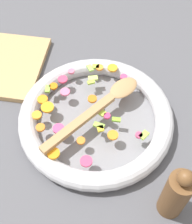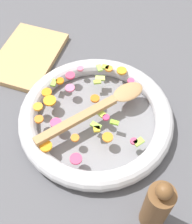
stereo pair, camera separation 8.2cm
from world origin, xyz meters
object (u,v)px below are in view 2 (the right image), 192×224
(skillet, at_px, (96,118))
(cutting_board, at_px, (28,56))
(pepper_mill, at_px, (157,206))
(wooden_spoon, at_px, (103,106))

(skillet, height_order, cutting_board, skillet)
(pepper_mill, bearing_deg, skillet, -135.25)
(cutting_board, bearing_deg, skillet, 60.63)
(wooden_spoon, height_order, cutting_board, wooden_spoon)
(wooden_spoon, bearing_deg, pepper_mill, 40.76)
(skillet, distance_m, wooden_spoon, 0.05)
(wooden_spoon, xyz_separation_m, cutting_board, (-0.15, -0.30, -0.05))
(skillet, relative_size, pepper_mill, 2.25)
(wooden_spoon, bearing_deg, skillet, -37.35)
(wooden_spoon, distance_m, pepper_mill, 0.30)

